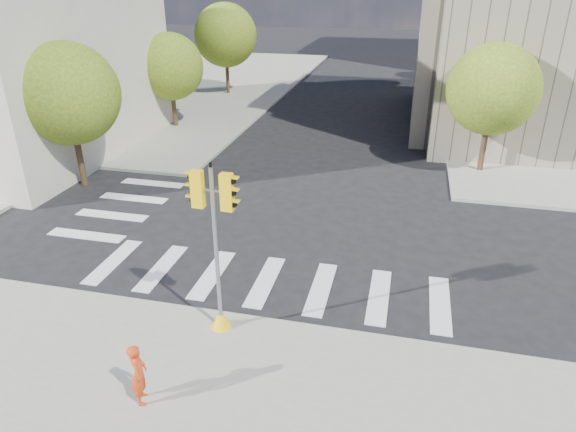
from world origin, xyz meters
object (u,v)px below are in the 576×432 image
object	(u,v)px
lamp_far	(473,35)
traffic_signal	(217,263)
lamp_near	(496,64)
photographer	(139,374)

from	to	relation	value
lamp_far	traffic_signal	world-z (taller)	lamp_far
lamp_near	lamp_far	bearing A→B (deg)	90.00
lamp_near	traffic_signal	bearing A→B (deg)	-114.70
lamp_near	traffic_signal	xyz separation A→B (m)	(-8.59, -18.68, -2.41)
lamp_far	traffic_signal	bearing A→B (deg)	-104.73
lamp_far	traffic_signal	distance (m)	33.88
photographer	lamp_far	bearing A→B (deg)	-41.00
lamp_far	photographer	size ratio (longest dim) A/B	5.27
lamp_far	photographer	bearing A→B (deg)	-104.79
lamp_near	traffic_signal	size ratio (longest dim) A/B	1.71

